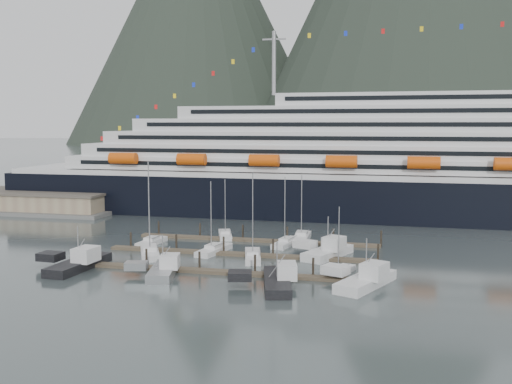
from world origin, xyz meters
TOP-DOWN VIEW (x-y plane):
  - ground at (0.00, 0.00)m, footprint 1600.00×1600.00m
  - cruise_ship at (30.03, 54.94)m, footprint 210.00×30.40m
  - warehouse at (-72.00, 42.00)m, footprint 46.00×20.00m
  - dock_near at (-4.93, -9.95)m, footprint 48.18×2.28m
  - dock_mid at (-4.93, 3.05)m, footprint 48.18×2.28m
  - dock_far at (-4.93, 16.05)m, footprint 48.18×2.28m
  - sailboat_a at (-23.72, 8.31)m, footprint 3.11×8.85m
  - sailboat_b at (-20.13, -0.65)m, footprint 7.70×11.58m
  - sailboat_c at (-9.83, 4.07)m, footprint 4.29×10.14m
  - sailboat_d at (-1.92, 1.14)m, footprint 5.27×11.07m
  - sailboat_e at (-12.27, 18.99)m, footprint 5.37×9.56m
  - sailboat_f at (3.41, 19.99)m, footprint 3.32×9.87m
  - sailboat_g at (1.50, 13.94)m, footprint 4.25×10.38m
  - sailboat_h at (13.74, -6.00)m, footprint 4.24×8.09m
  - trawler_a at (-27.16, -12.56)m, footprint 10.07×13.95m
  - trawler_b at (-12.42, -13.35)m, footprint 8.77×11.19m
  - trawler_c at (5.58, -15.04)m, footprint 10.49×14.24m
  - trawler_d at (17.86, -11.96)m, footprint 10.87×13.24m
  - trawler_e at (10.24, 5.69)m, footprint 10.48×12.60m

SIDE VIEW (x-z plane):
  - ground at x=0.00m, z-range 0.00..0.00m
  - dock_near at x=-4.93m, z-range -1.29..1.91m
  - dock_mid at x=-4.93m, z-range -1.29..1.91m
  - dock_far at x=-4.93m, z-range -1.29..1.91m
  - sailboat_h at x=13.74m, z-range -5.07..5.85m
  - sailboat_e at x=-12.27m, z-range -5.77..6.57m
  - sailboat_a at x=-23.72m, z-range -5.46..6.27m
  - sailboat_g at x=1.50m, z-range -6.37..7.20m
  - sailboat_c at x=-9.83m, z-range -6.29..7.14m
  - sailboat_d at x=-1.92m, z-range -7.23..8.08m
  - sailboat_f at x=3.41m, z-range -6.32..7.18m
  - sailboat_b at x=-20.13m, z-range -8.10..9.02m
  - trawler_b at x=-12.42m, z-range -2.57..4.35m
  - trawler_c at x=5.58m, z-range -2.62..4.42m
  - trawler_a at x=-27.16m, z-range -2.84..4.74m
  - trawler_d at x=17.86m, z-range -2.86..4.76m
  - trawler_e at x=10.24m, z-range -2.95..4.88m
  - warehouse at x=-72.00m, z-range -0.65..5.15m
  - cruise_ship at x=30.03m, z-range -13.11..37.19m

